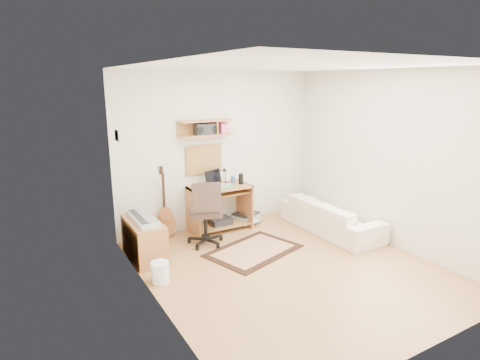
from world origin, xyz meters
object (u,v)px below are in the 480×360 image
desk (220,208)px  printer (246,217)px  task_chair (205,212)px  sofa (331,211)px  cabinet (144,239)px

desk → printer: (0.56, 0.09, -0.29)m
task_chair → sofa: 2.09m
desk → task_chair: bearing=-136.9°
desk → sofa: size_ratio=0.55×
desk → printer: desk is taller
desk → sofa: 1.83m
desk → printer: bearing=9.4°
desk → cabinet: (-1.43, -0.46, -0.10)m
task_chair → printer: (1.04, 0.54, -0.43)m
printer → sofa: sofa is taller
desk → task_chair: 0.66m
desk → sofa: (1.53, -1.02, -0.02)m
task_chair → printer: bearing=45.7°
printer → sofa: 1.49m
desk → sofa: bearing=-33.7°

